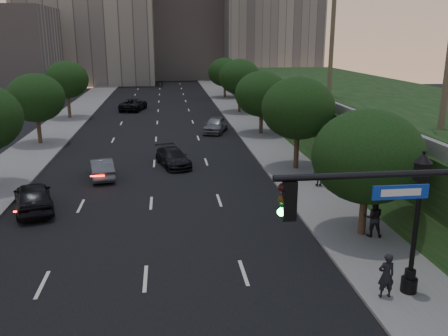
{
  "coord_description": "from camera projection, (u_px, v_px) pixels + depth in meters",
  "views": [
    {
      "loc": [
        1.05,
        -12.4,
        9.41
      ],
      "look_at": [
        3.59,
        8.32,
        3.6
      ],
      "focal_mm": 38.0,
      "sensor_mm": 36.0,
      "label": 1
    }
  ],
  "objects": [
    {
      "name": "road_surface",
      "position": [
        156.0,
        144.0,
        42.94
      ],
      "size": [
        16.0,
        140.0,
        0.02
      ],
      "primitive_type": "cube",
      "color": "black",
      "rests_on": "ground"
    },
    {
      "name": "sidewalk_right",
      "position": [
        267.0,
        140.0,
        44.13
      ],
      "size": [
        4.5,
        140.0,
        0.15
      ],
      "primitive_type": "cube",
      "color": "slate",
      "rests_on": "ground"
    },
    {
      "name": "sidewalk_left",
      "position": [
        38.0,
        146.0,
        41.73
      ],
      "size": [
        4.5,
        140.0,
        0.15
      ],
      "primitive_type": "cube",
      "color": "slate",
      "rests_on": "ground"
    },
    {
      "name": "embankment",
      "position": [
        398.0,
        121.0,
        43.08
      ],
      "size": [
        18.0,
        90.0,
        4.0
      ],
      "primitive_type": "cube",
      "color": "black",
      "rests_on": "ground"
    },
    {
      "name": "parapet_wall",
      "position": [
        309.0,
        96.0,
        41.45
      ],
      "size": [
        0.35,
        90.0,
        0.7
      ],
      "primitive_type": "cube",
      "color": "slate",
      "rests_on": "embankment"
    },
    {
      "name": "office_block_left",
      "position": [
        88.0,
        3.0,
        96.3
      ],
      "size": [
        26.0,
        20.0,
        32.0
      ],
      "primitive_type": "cube",
      "color": "gray",
      "rests_on": "ground"
    },
    {
      "name": "office_block_mid",
      "position": [
        185.0,
        20.0,
        109.01
      ],
      "size": [
        22.0,
        18.0,
        26.0
      ],
      "primitive_type": "cube",
      "color": "gray",
      "rests_on": "ground"
    },
    {
      "name": "tree_right_a",
      "position": [
        368.0,
        156.0,
        22.04
      ],
      "size": [
        5.2,
        5.2,
        6.24
      ],
      "color": "#38281C",
      "rests_on": "ground"
    },
    {
      "name": "tree_right_b",
      "position": [
        298.0,
        108.0,
        33.38
      ],
      "size": [
        5.2,
        5.2,
        6.74
      ],
      "color": "#38281C",
      "rests_on": "ground"
    },
    {
      "name": "tree_right_c",
      "position": [
        262.0,
        94.0,
        45.94
      ],
      "size": [
        5.2,
        5.2,
        6.24
      ],
      "color": "#38281C",
      "rests_on": "ground"
    },
    {
      "name": "tree_right_d",
      "position": [
        240.0,
        77.0,
        59.2
      ],
      "size": [
        5.2,
        5.2,
        6.74
      ],
      "color": "#38281C",
      "rests_on": "ground"
    },
    {
      "name": "tree_right_e",
      "position": [
        225.0,
        72.0,
        73.67
      ],
      "size": [
        5.2,
        5.2,
        6.24
      ],
      "color": "#38281C",
      "rests_on": "ground"
    },
    {
      "name": "tree_left_c",
      "position": [
        36.0,
        98.0,
        41.57
      ],
      "size": [
        5.0,
        5.0,
        6.34
      ],
      "color": "#38281C",
      "rests_on": "ground"
    },
    {
      "name": "tree_left_d",
      "position": [
        67.0,
        80.0,
        54.86
      ],
      "size": [
        5.0,
        5.0,
        6.71
      ],
      "color": "#38281C",
      "rests_on": "ground"
    },
    {
      "name": "traffic_signal_mast",
      "position": [
        437.0,
        272.0,
        11.96
      ],
      "size": [
        5.68,
        0.56,
        7.0
      ],
      "color": "black",
      "rests_on": "ground"
    },
    {
      "name": "street_lamp",
      "position": [
        415.0,
        230.0,
        17.17
      ],
      "size": [
        0.64,
        0.64,
        5.62
      ],
      "color": "black",
      "rests_on": "ground"
    },
    {
      "name": "sedan_near_left",
      "position": [
        33.0,
        197.0,
        26.29
      ],
      "size": [
        3.28,
        5.2,
        1.65
      ],
      "primitive_type": "imported",
      "rotation": [
        0.0,
        0.0,
        3.44
      ],
      "color": "black",
      "rests_on": "ground"
    },
    {
      "name": "sedan_mid_left",
      "position": [
        102.0,
        168.0,
        32.48
      ],
      "size": [
        2.28,
        4.41,
        1.38
      ],
      "primitive_type": "imported",
      "rotation": [
        0.0,
        0.0,
        3.34
      ],
      "color": "#505357",
      "rests_on": "ground"
    },
    {
      "name": "sedan_far_left",
      "position": [
        133.0,
        104.0,
        62.25
      ],
      "size": [
        3.82,
        6.07,
        1.56
      ],
      "primitive_type": "imported",
      "rotation": [
        0.0,
        0.0,
        2.91
      ],
      "color": "black",
      "rests_on": "ground"
    },
    {
      "name": "sedan_near_right",
      "position": [
        173.0,
        157.0,
        35.48
      ],
      "size": [
        3.01,
        4.89,
        1.32
      ],
      "primitive_type": "imported",
      "rotation": [
        0.0,
        0.0,
        0.27
      ],
      "color": "black",
      "rests_on": "ground"
    },
    {
      "name": "sedan_far_right",
      "position": [
        216.0,
        125.0,
        47.86
      ],
      "size": [
        3.3,
        5.06,
        1.6
      ],
      "primitive_type": "imported",
      "rotation": [
        0.0,
        0.0,
        -0.33
      ],
      "color": "slate",
      "rests_on": "ground"
    },
    {
      "name": "pedestrian_a",
      "position": [
        386.0,
        275.0,
        17.25
      ],
      "size": [
        0.63,
        0.42,
        1.73
      ],
      "primitive_type": "imported",
      "rotation": [
        0.0,
        0.0,
        3.15
      ],
      "color": "black",
      "rests_on": "sidewalk_right"
    },
    {
      "name": "pedestrian_b",
      "position": [
        373.0,
        218.0,
        22.53
      ],
      "size": [
        1.08,
        0.94,
        1.89
      ],
      "primitive_type": "imported",
      "rotation": [
        0.0,
        0.0,
        2.86
      ],
      "color": "black",
      "rests_on": "sidewalk_right"
    },
    {
      "name": "pedestrian_c",
      "position": [
        320.0,
        174.0,
        30.19
      ],
      "size": [
        0.95,
        0.45,
        1.58
      ],
      "primitive_type": "imported",
      "rotation": [
        0.0,
        0.0,
        3.21
      ],
      "color": "black",
      "rests_on": "sidewalk_right"
    }
  ]
}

